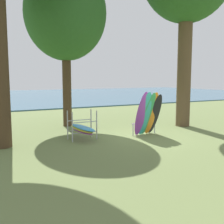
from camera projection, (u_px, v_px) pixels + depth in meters
name	position (u px, v px, depth m)	size (l,w,h in m)	color
ground_plane	(149.00, 137.00, 12.35)	(80.00, 80.00, 0.00)	olive
lake_water	(22.00, 96.00, 39.06)	(80.00, 36.00, 0.10)	#38607A
tree_mid_behind	(65.00, 14.00, 14.56)	(4.32, 4.32, 8.51)	#42301E
leaning_board_pile	(148.00, 114.00, 12.58)	(1.38, 0.92, 2.05)	purple
board_storage_rack	(82.00, 129.00, 11.87)	(1.15, 2.12, 1.25)	#9EA0A5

